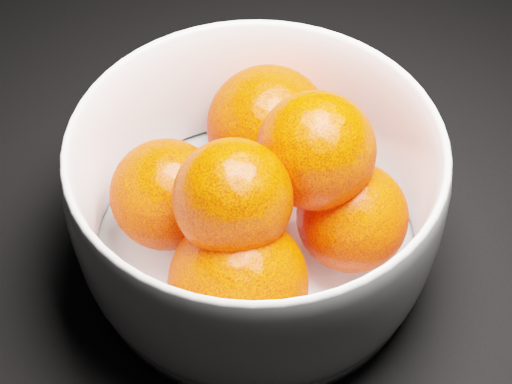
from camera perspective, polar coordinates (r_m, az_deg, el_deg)
bowl at (r=0.48m, az=0.00°, el=-0.46°), size 0.25×0.25×0.12m
orange_pile at (r=0.48m, az=0.37°, el=0.08°), size 0.19×0.19×0.13m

